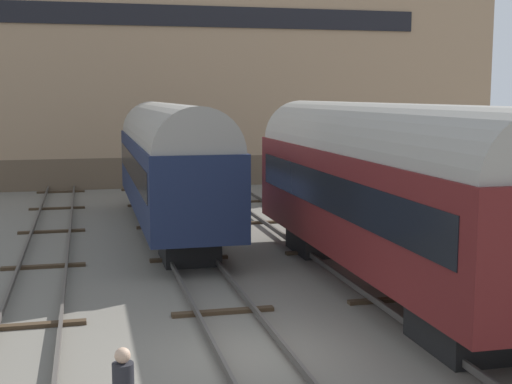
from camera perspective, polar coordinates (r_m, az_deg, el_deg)
ground_plane at (r=15.41m, az=-0.48°, el=-12.97°), size 200.00×200.00×0.00m
track_left at (r=15.07m, az=-18.45°, el=-13.29°), size 2.60×60.00×0.26m
track_middle at (r=15.36m, az=-0.48°, el=-12.48°), size 2.60×60.00×0.26m
track_right at (r=16.96m, az=15.29°, el=-10.77°), size 2.60×60.00×0.26m
train_car_maroon at (r=20.10m, az=9.71°, el=0.62°), size 2.89×15.19×5.25m
train_car_navy at (r=28.30m, az=-6.89°, el=2.56°), size 3.03×15.30×5.14m
warehouse_building at (r=47.91m, az=-5.80°, el=12.07°), size 38.63×10.87×18.12m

